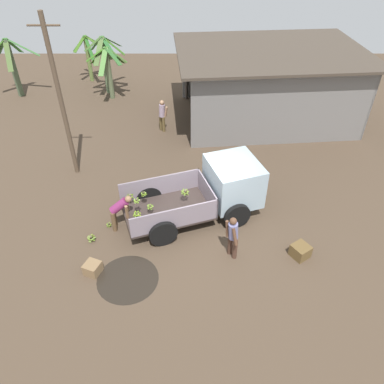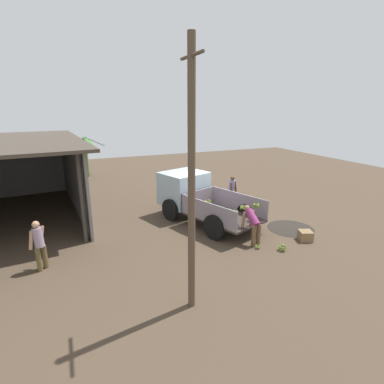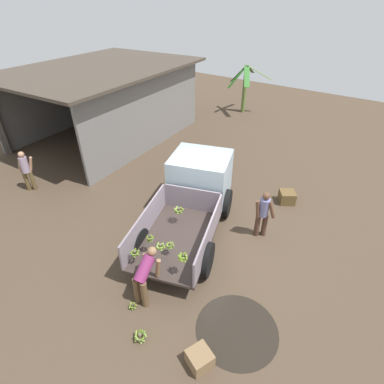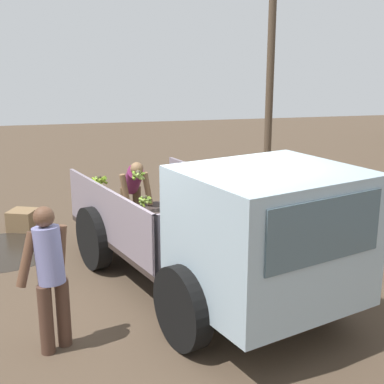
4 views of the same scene
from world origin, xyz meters
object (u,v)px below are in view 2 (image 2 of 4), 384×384
object	(u,v)px
person_worker_loading	(253,223)
wooden_crate_0	(305,236)
cargo_truck	(191,194)
person_foreground_visitor	(231,190)
banana_bunch_on_ground_1	(282,247)
person_bystander_near_shed	(39,243)
wooden_crate_1	(211,192)
utility_pole	(192,182)
banana_bunch_on_ground_0	(258,246)

from	to	relation	value
person_worker_loading	wooden_crate_0	distance (m)	2.14
cargo_truck	person_foreground_visitor	distance (m)	2.24
banana_bunch_on_ground_1	wooden_crate_0	xyz separation A→B (m)	(0.33, -1.33, 0.05)
person_worker_loading	person_bystander_near_shed	size ratio (longest dim) A/B	0.87
person_foreground_visitor	person_worker_loading	distance (m)	3.90
person_worker_loading	wooden_crate_1	bearing A→B (deg)	-18.82
utility_pole	banana_bunch_on_ground_0	xyz separation A→B (m)	(1.91, -3.32, -3.09)
utility_pole	person_worker_loading	distance (m)	4.75
person_bystander_near_shed	wooden_crate_0	size ratio (longest dim) A/B	3.43
cargo_truck	utility_pole	bearing A→B (deg)	138.17
cargo_truck	banana_bunch_on_ground_0	bearing A→B (deg)	173.89
cargo_truck	person_bystander_near_shed	bearing A→B (deg)	93.10
person_bystander_near_shed	wooden_crate_0	bearing A→B (deg)	-142.72
wooden_crate_0	wooden_crate_1	world-z (taller)	wooden_crate_1
person_bystander_near_shed	banana_bunch_on_ground_1	size ratio (longest dim) A/B	5.19
wooden_crate_0	cargo_truck	bearing A→B (deg)	35.94
cargo_truck	utility_pole	size ratio (longest dim) A/B	0.81
banana_bunch_on_ground_0	wooden_crate_0	bearing A→B (deg)	-93.61
cargo_truck	wooden_crate_1	distance (m)	3.41
wooden_crate_0	banana_bunch_on_ground_0	bearing A→B (deg)	86.39
banana_bunch_on_ground_1	person_worker_loading	bearing A→B (deg)	35.12
utility_pole	person_bystander_near_shed	bearing A→B (deg)	46.18
person_foreground_visitor	person_worker_loading	xyz separation A→B (m)	(-3.68, 1.29, -0.10)
banana_bunch_on_ground_0	banana_bunch_on_ground_1	distance (m)	0.83
cargo_truck	person_worker_loading	size ratio (longest dim) A/B	3.74
cargo_truck	wooden_crate_1	bearing A→B (deg)	-61.43
cargo_truck	person_foreground_visitor	world-z (taller)	cargo_truck
person_bystander_near_shed	wooden_crate_1	distance (m)	9.53
person_worker_loading	wooden_crate_1	size ratio (longest dim) A/B	2.63
banana_bunch_on_ground_0	utility_pole	bearing A→B (deg)	119.88
cargo_truck	person_bystander_near_shed	distance (m)	6.42
cargo_truck	wooden_crate_0	distance (m)	5.01
person_foreground_visitor	banana_bunch_on_ground_0	distance (m)	4.41
cargo_truck	wooden_crate_1	world-z (taller)	cargo_truck
person_bystander_near_shed	banana_bunch_on_ground_0	bearing A→B (deg)	-144.62
utility_pole	wooden_crate_1	xyz separation A→B (m)	(8.22, -4.67, -2.96)
person_bystander_near_shed	cargo_truck	bearing A→B (deg)	-110.49
person_bystander_near_shed	wooden_crate_1	xyz separation A→B (m)	(4.85, -8.18, -0.65)
wooden_crate_0	person_foreground_visitor	bearing A→B (deg)	9.04
person_foreground_visitor	wooden_crate_0	bearing A→B (deg)	-27.79
utility_pole	person_bystander_near_shed	world-z (taller)	utility_pole
cargo_truck	banana_bunch_on_ground_1	bearing A→B (deg)	-179.02
banana_bunch_on_ground_1	wooden_crate_1	world-z (taller)	wooden_crate_1
wooden_crate_1	utility_pole	bearing A→B (deg)	150.39
cargo_truck	wooden_crate_1	size ratio (longest dim) A/B	9.82
person_worker_loading	wooden_crate_0	size ratio (longest dim) A/B	2.98
utility_pole	wooden_crate_0	bearing A→B (deg)	-71.54
wooden_crate_1	person_bystander_near_shed	bearing A→B (deg)	120.66
person_foreground_visitor	banana_bunch_on_ground_0	size ratio (longest dim) A/B	8.15
cargo_truck	utility_pole	world-z (taller)	utility_pole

